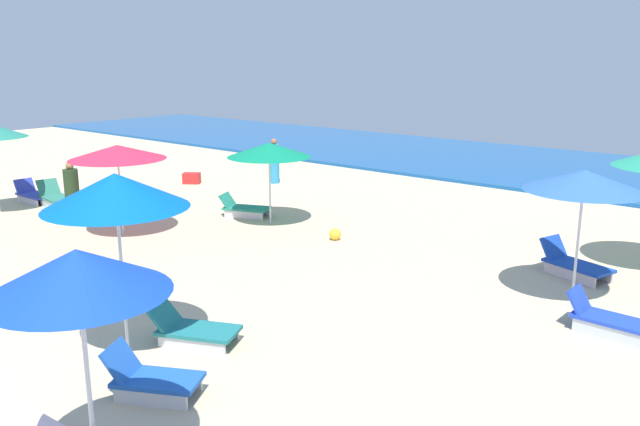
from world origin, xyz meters
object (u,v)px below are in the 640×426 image
(lounge_chair_4_0, at_px, (244,208))
(cooler_box_2, at_px, (192,178))
(umbrella_5, at_px, (117,152))
(umbrella_7, at_px, (116,191))
(lounge_chair_7_0, at_px, (193,329))
(beachgoer_2, at_px, (274,163))
(beach_ball_0, at_px, (335,234))
(umbrella_2, at_px, (78,272))
(lounge_chair_2_0, at_px, (11,423))
(lounge_chair_1_0, at_px, (608,319))
(umbrella_4, at_px, (269,150))
(lounge_chair_8_1, at_px, (55,197))
(lounge_chair_7_1, at_px, (151,378))
(beachgoer_3, at_px, (72,194))
(umbrella_1, at_px, (584,181))
(lounge_chair_1_1, at_px, (573,264))
(lounge_chair_8_0, at_px, (34,194))

(lounge_chair_4_0, distance_m, cooler_box_2, 5.36)
(umbrella_5, height_order, umbrella_7, umbrella_7)
(lounge_chair_4_0, height_order, lounge_chair_7_0, lounge_chair_4_0)
(beachgoer_2, bearing_deg, lounge_chair_4_0, 164.79)
(umbrella_5, bearing_deg, beach_ball_0, 34.48)
(umbrella_2, relative_size, umbrella_5, 1.10)
(lounge_chair_2_0, height_order, beach_ball_0, lounge_chair_2_0)
(beachgoer_2, distance_m, beach_ball_0, 7.55)
(lounge_chair_2_0, relative_size, lounge_chair_4_0, 0.84)
(lounge_chair_1_0, distance_m, lounge_chair_2_0, 8.86)
(umbrella_4, distance_m, lounge_chair_8_1, 7.14)
(umbrella_4, bearing_deg, umbrella_5, -123.67)
(lounge_chair_4_0, distance_m, beachgoer_2, 4.96)
(umbrella_2, height_order, lounge_chair_7_1, umbrella_2)
(umbrella_7, distance_m, beachgoer_3, 9.10)
(umbrella_1, relative_size, lounge_chair_1_0, 1.81)
(beachgoer_3, relative_size, cooler_box_2, 2.78)
(lounge_chair_7_1, bearing_deg, beachgoer_2, 8.67)
(lounge_chair_7_1, distance_m, beach_ball_0, 7.90)
(lounge_chair_2_0, height_order, lounge_chair_8_1, lounge_chair_8_1)
(lounge_chair_7_0, distance_m, lounge_chair_8_1, 11.15)
(cooler_box_2, bearing_deg, lounge_chair_2_0, -81.97)
(umbrella_1, height_order, lounge_chair_7_0, umbrella_1)
(umbrella_1, bearing_deg, lounge_chair_7_0, -124.61)
(umbrella_7, bearing_deg, beachgoer_3, 155.46)
(lounge_chair_4_0, relative_size, umbrella_5, 0.63)
(lounge_chair_2_0, distance_m, lounge_chair_7_1, 1.74)
(lounge_chair_1_1, distance_m, lounge_chair_7_1, 8.87)
(lounge_chair_4_0, relative_size, beach_ball_0, 5.13)
(beachgoer_2, bearing_deg, lounge_chair_1_1, -154.52)
(umbrella_2, bearing_deg, umbrella_1, 76.86)
(beachgoer_3, relative_size, beach_ball_0, 5.55)
(umbrella_7, bearing_deg, lounge_chair_1_0, 45.01)
(beachgoer_3, bearing_deg, umbrella_5, -166.34)
(lounge_chair_1_0, distance_m, lounge_chair_7_0, 6.72)
(lounge_chair_7_1, bearing_deg, beach_ball_0, -8.27)
(lounge_chair_1_0, bearing_deg, lounge_chair_8_0, 95.77)
(lounge_chair_7_0, xyz_separation_m, beachgoer_2, (-8.11, 10.25, 0.51))
(lounge_chair_1_0, distance_m, lounge_chair_8_1, 15.60)
(lounge_chair_1_1, relative_size, cooler_box_2, 2.65)
(umbrella_4, height_order, beachgoer_3, umbrella_4)
(beachgoer_3, bearing_deg, umbrella_1, -155.21)
(lounge_chair_8_0, bearing_deg, lounge_chair_1_1, -76.62)
(umbrella_4, bearing_deg, cooler_box_2, 160.19)
(umbrella_1, relative_size, umbrella_2, 0.94)
(lounge_chair_1_0, relative_size, beachgoer_3, 0.83)
(lounge_chair_2_0, height_order, cooler_box_2, lounge_chair_2_0)
(beach_ball_0, relative_size, cooler_box_2, 0.50)
(umbrella_1, height_order, lounge_chair_1_0, umbrella_1)
(umbrella_2, relative_size, cooler_box_2, 4.45)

